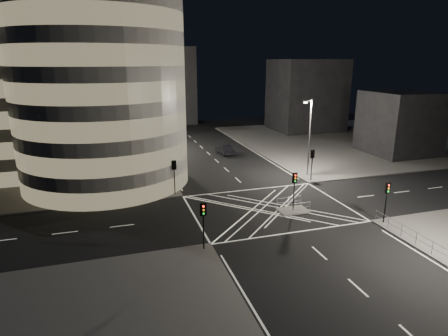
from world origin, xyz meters
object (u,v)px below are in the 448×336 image
object	(u,v)px
traffic_signal_island	(294,184)
sedan	(225,150)
central_island	(293,210)
traffic_signal_nr	(387,195)
street_lamp_left_far	(146,119)
traffic_signal_nl	(203,217)
traffic_signal_fr	(312,159)
street_lamp_right_far	(309,135)
street_lamp_left_near	(161,140)
traffic_signal_fl	(174,171)

from	to	relation	value
traffic_signal_island	sedan	bearing A→B (deg)	89.02
central_island	traffic_signal_nr	bearing A→B (deg)	-37.93
street_lamp_left_far	sedan	distance (m)	14.21
traffic_signal_nl	traffic_signal_fr	bearing A→B (deg)	37.69
traffic_signal_nl	sedan	size ratio (longest dim) A/B	0.85
traffic_signal_nl	street_lamp_right_far	world-z (taller)	street_lamp_right_far
traffic_signal_fr	street_lamp_right_far	world-z (taller)	street_lamp_right_far
traffic_signal_nl	traffic_signal_fr	size ratio (longest dim) A/B	1.00
street_lamp_left_near	street_lamp_left_far	distance (m)	18.00
street_lamp_right_far	central_island	bearing A→B (deg)	-125.30
sedan	traffic_signal_nr	bearing A→B (deg)	96.57
sedan	street_lamp_right_far	bearing A→B (deg)	110.12
street_lamp_left_far	traffic_signal_nr	bearing A→B (deg)	-63.64
traffic_signal_island	street_lamp_right_far	world-z (taller)	street_lamp_right_far
traffic_signal_island	traffic_signal_nl	bearing A→B (deg)	-153.86
traffic_signal_fl	traffic_signal_island	world-z (taller)	same
traffic_signal_nl	street_lamp_left_far	distance (m)	36.90
traffic_signal_nl	traffic_signal_fr	distance (m)	22.24
traffic_signal_nl	street_lamp_left_near	world-z (taller)	street_lamp_left_near
street_lamp_right_far	street_lamp_left_near	bearing A→B (deg)	170.97
street_lamp_left_near	sedan	world-z (taller)	street_lamp_left_near
traffic_signal_fl	traffic_signal_nr	bearing A→B (deg)	-37.69
central_island	traffic_signal_nr	size ratio (longest dim) A/B	0.75
traffic_signal_fl	street_lamp_left_far	world-z (taller)	street_lamp_left_far
traffic_signal_nl	traffic_signal_nr	distance (m)	17.60
street_lamp_left_near	traffic_signal_fr	bearing A→B (deg)	-15.92
traffic_signal_fr	traffic_signal_nr	size ratio (longest dim) A/B	1.00
street_lamp_left_far	traffic_signal_fr	bearing A→B (deg)	-51.83
central_island	sedan	size ratio (longest dim) A/B	0.63
traffic_signal_fl	street_lamp_left_far	bearing A→B (deg)	91.57
traffic_signal_nl	central_island	bearing A→B (deg)	26.14
traffic_signal_nl	sedan	bearing A→B (deg)	69.84
central_island	traffic_signal_nl	world-z (taller)	traffic_signal_nl
traffic_signal_island	sedan	xyz separation A→B (m)	(0.44, 25.31, -2.14)
street_lamp_right_far	traffic_signal_fr	bearing A→B (deg)	-106.11
central_island	traffic_signal_nr	xyz separation A→B (m)	(6.80, -5.30, 2.84)
traffic_signal_nl	traffic_signal_island	distance (m)	12.03
central_island	street_lamp_left_near	distance (m)	18.52
traffic_signal_nr	traffic_signal_island	world-z (taller)	same
central_island	street_lamp_left_near	size ratio (longest dim) A/B	0.30
street_lamp_left_far	street_lamp_right_far	size ratio (longest dim) A/B	1.00
traffic_signal_nr	street_lamp_left_near	world-z (taller)	street_lamp_left_near
traffic_signal_nr	street_lamp_left_far	world-z (taller)	street_lamp_left_far
traffic_signal_nl	traffic_signal_nr	xyz separation A→B (m)	(17.60, 0.00, 0.00)
central_island	traffic_signal_nl	size ratio (longest dim) A/B	0.75
traffic_signal_island	street_lamp_left_far	xyz separation A→B (m)	(-11.44, 31.50, 2.63)
traffic_signal_nr	street_lamp_left_near	distance (m)	26.32
traffic_signal_fl	traffic_signal_nr	distance (m)	22.24
traffic_signal_island	street_lamp_left_far	distance (m)	33.61
traffic_signal_fl	street_lamp_right_far	distance (m)	18.55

